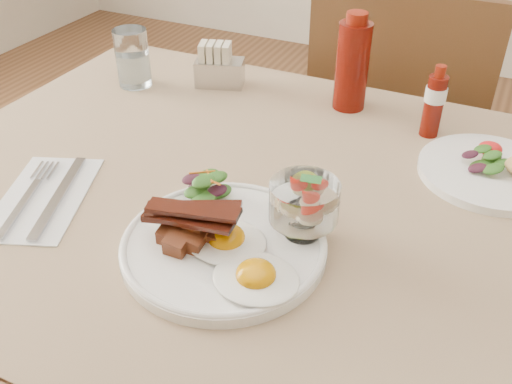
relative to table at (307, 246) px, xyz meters
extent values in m
cylinder|color=#56321B|center=(-0.59, 0.36, -0.31)|extent=(0.06, 0.06, 0.71)
cube|color=#56321B|center=(0.00, 0.00, 0.07)|extent=(1.30, 0.85, 0.04)
cube|color=tan|center=(0.00, 0.00, 0.09)|extent=(1.33, 0.88, 0.00)
cylinder|color=#56321B|center=(-0.18, 0.57, -0.44)|extent=(0.04, 0.04, 0.45)
cylinder|color=#56321B|center=(0.18, 0.57, -0.44)|extent=(0.04, 0.04, 0.45)
cylinder|color=#56321B|center=(-0.18, 0.93, -0.44)|extent=(0.04, 0.04, 0.45)
cylinder|color=#56321B|center=(0.18, 0.93, -0.44)|extent=(0.04, 0.04, 0.45)
cube|color=#56321B|center=(0.00, 0.75, -0.20)|extent=(0.42, 0.42, 0.03)
cube|color=#56321B|center=(0.00, 0.55, 0.04)|extent=(0.42, 0.03, 0.46)
cylinder|color=white|center=(-0.07, -0.16, 0.10)|extent=(0.28, 0.28, 0.02)
ellipsoid|color=white|center=(0.01, -0.21, 0.11)|extent=(0.11, 0.10, 0.01)
ellipsoid|color=orange|center=(0.01, -0.21, 0.12)|extent=(0.05, 0.05, 0.03)
ellipsoid|color=white|center=(-0.06, -0.16, 0.11)|extent=(0.11, 0.10, 0.01)
ellipsoid|color=orange|center=(-0.06, -0.16, 0.12)|extent=(0.05, 0.05, 0.03)
cube|color=maroon|center=(-0.11, -0.17, 0.12)|extent=(0.03, 0.03, 0.03)
cube|color=maroon|center=(-0.09, -0.19, 0.12)|extent=(0.03, 0.03, 0.03)
cube|color=maroon|center=(-0.13, -0.19, 0.12)|extent=(0.03, 0.03, 0.02)
cube|color=maroon|center=(-0.08, -0.17, 0.12)|extent=(0.03, 0.03, 0.03)
cube|color=maroon|center=(-0.11, -0.20, 0.12)|extent=(0.03, 0.03, 0.03)
cube|color=maroon|center=(-0.13, -0.16, 0.12)|extent=(0.03, 0.03, 0.02)
cube|color=maroon|center=(-0.10, -0.17, 0.14)|extent=(0.03, 0.03, 0.03)
cube|color=#4E190D|center=(-0.11, -0.17, 0.14)|extent=(0.13, 0.05, 0.01)
cube|color=#4E190D|center=(-0.10, -0.18, 0.15)|extent=(0.13, 0.04, 0.01)
cube|color=#4E190D|center=(-0.10, -0.17, 0.16)|extent=(0.13, 0.07, 0.01)
cube|color=#4E190D|center=(-0.10, -0.18, 0.16)|extent=(0.13, 0.04, 0.01)
ellipsoid|color=#275216|center=(-0.14, -0.08, 0.11)|extent=(0.04, 0.03, 0.01)
ellipsoid|color=#275216|center=(-0.12, -0.06, 0.11)|extent=(0.04, 0.03, 0.01)
ellipsoid|color=#35111E|center=(-0.16, -0.07, 0.11)|extent=(0.04, 0.03, 0.01)
ellipsoid|color=#275216|center=(-0.13, -0.09, 0.12)|extent=(0.04, 0.03, 0.01)
ellipsoid|color=#275216|center=(-0.15, -0.09, 0.12)|extent=(0.04, 0.03, 0.01)
ellipsoid|color=#35111E|center=(-0.12, -0.08, 0.13)|extent=(0.03, 0.02, 0.01)
ellipsoid|color=#275216|center=(-0.14, -0.06, 0.13)|extent=(0.04, 0.03, 0.01)
ellipsoid|color=#275216|center=(-0.13, -0.06, 0.13)|extent=(0.04, 0.03, 0.01)
ellipsoid|color=#35111E|center=(-0.16, -0.08, 0.14)|extent=(0.03, 0.02, 0.01)
ellipsoid|color=#275216|center=(-0.14, -0.08, 0.14)|extent=(0.04, 0.03, 0.01)
ellipsoid|color=#275216|center=(-0.12, -0.07, 0.14)|extent=(0.03, 0.02, 0.01)
cylinder|color=orange|center=(-0.13, -0.07, 0.14)|extent=(0.03, 0.03, 0.01)
cylinder|color=orange|center=(-0.15, -0.07, 0.14)|extent=(0.04, 0.02, 0.01)
cylinder|color=orange|center=(-0.13, -0.08, 0.14)|extent=(0.04, 0.01, 0.01)
cylinder|color=white|center=(0.02, -0.09, 0.11)|extent=(0.05, 0.05, 0.01)
cylinder|color=white|center=(0.02, -0.09, 0.12)|extent=(0.02, 0.02, 0.02)
cylinder|color=white|center=(0.02, -0.09, 0.16)|extent=(0.09, 0.09, 0.05)
cylinder|color=#FAE3B1|center=(0.01, -0.08, 0.15)|extent=(0.03, 0.03, 0.01)
cylinder|color=#FAE3B1|center=(0.03, -0.10, 0.15)|extent=(0.03, 0.03, 0.01)
cylinder|color=#FAE3B1|center=(0.03, -0.08, 0.16)|extent=(0.03, 0.03, 0.01)
cylinder|color=#9AC23B|center=(0.02, -0.08, 0.17)|extent=(0.04, 0.04, 0.01)
cone|color=red|center=(0.03, -0.11, 0.18)|extent=(0.03, 0.03, 0.03)
cone|color=red|center=(0.01, -0.09, 0.18)|extent=(0.03, 0.03, 0.03)
cone|color=red|center=(0.03, -0.08, 0.19)|extent=(0.03, 0.03, 0.03)
ellipsoid|color=#318837|center=(0.03, -0.09, 0.20)|extent=(0.02, 0.01, 0.00)
ellipsoid|color=#318837|center=(0.04, -0.10, 0.20)|extent=(0.02, 0.01, 0.00)
cylinder|color=white|center=(0.24, 0.19, 0.10)|extent=(0.23, 0.23, 0.01)
ellipsoid|color=#275216|center=(0.22, 0.19, 0.11)|extent=(0.04, 0.04, 0.01)
ellipsoid|color=#275216|center=(0.23, 0.21, 0.11)|extent=(0.04, 0.03, 0.01)
ellipsoid|color=#35111E|center=(0.22, 0.17, 0.11)|extent=(0.04, 0.03, 0.01)
ellipsoid|color=#275216|center=(0.24, 0.17, 0.12)|extent=(0.04, 0.03, 0.01)
ellipsoid|color=#275216|center=(0.25, 0.19, 0.12)|extent=(0.03, 0.03, 0.01)
ellipsoid|color=#35111E|center=(0.20, 0.20, 0.12)|extent=(0.03, 0.03, 0.01)
ellipsoid|color=#275216|center=(0.23, 0.20, 0.12)|extent=(0.04, 0.03, 0.01)
ellipsoid|color=#275216|center=(0.22, 0.21, 0.12)|extent=(0.03, 0.03, 0.01)
ellipsoid|color=red|center=(0.23, 0.23, 0.11)|extent=(0.04, 0.03, 0.02)
cylinder|color=#570C04|center=(-0.05, 0.33, 0.17)|extent=(0.08, 0.08, 0.17)
cylinder|color=maroon|center=(-0.05, 0.33, 0.27)|extent=(0.05, 0.05, 0.02)
cylinder|color=#570C04|center=(0.12, 0.29, 0.15)|extent=(0.03, 0.03, 0.11)
cylinder|color=silver|center=(0.12, 0.29, 0.17)|extent=(0.04, 0.04, 0.03)
cylinder|color=maroon|center=(0.12, 0.29, 0.21)|extent=(0.02, 0.02, 0.02)
cube|color=#B3B3B7|center=(-0.33, 0.32, 0.12)|extent=(0.11, 0.08, 0.06)
cube|color=beige|center=(-0.36, 0.31, 0.15)|extent=(0.03, 0.05, 0.06)
cube|color=beige|center=(-0.34, 0.31, 0.15)|extent=(0.03, 0.05, 0.06)
cube|color=beige|center=(-0.33, 0.32, 0.15)|extent=(0.03, 0.05, 0.06)
cube|color=beige|center=(-0.31, 0.32, 0.15)|extent=(0.03, 0.05, 0.06)
cylinder|color=white|center=(-0.49, 0.24, 0.15)|extent=(0.07, 0.07, 0.12)
cylinder|color=silver|center=(-0.49, 0.24, 0.12)|extent=(0.06, 0.06, 0.07)
cube|color=white|center=(-0.38, -0.17, 0.09)|extent=(0.20, 0.26, 0.00)
cube|color=#B3B3B7|center=(-0.35, -0.16, 0.09)|extent=(0.09, 0.21, 0.00)
cube|color=#B3B3B7|center=(-0.38, -0.21, 0.09)|extent=(0.06, 0.14, 0.00)
cube|color=#B3B3B7|center=(-0.43, -0.12, 0.09)|extent=(0.02, 0.05, 0.00)
cube|color=#B3B3B7|center=(-0.43, -0.11, 0.09)|extent=(0.02, 0.05, 0.00)
cube|color=#B3B3B7|center=(-0.42, -0.11, 0.09)|extent=(0.02, 0.05, 0.00)
cube|color=#B3B3B7|center=(-0.41, -0.11, 0.09)|extent=(0.02, 0.05, 0.00)
camera|label=1|loc=(0.23, -0.67, 0.60)|focal=40.00mm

